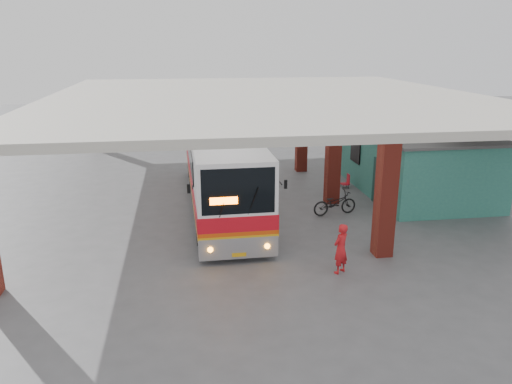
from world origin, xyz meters
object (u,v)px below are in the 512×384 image
at_px(coach_bus, 221,166).
at_px(red_chair, 347,181).
at_px(pedestrian, 341,249).
at_px(motorcycle, 335,203).

distance_m(coach_bus, red_chair, 7.02).
bearing_deg(pedestrian, motorcycle, -142.13).
height_order(coach_bus, red_chair, coach_bus).
bearing_deg(motorcycle, coach_bus, 58.63).
xyz_separation_m(motorcycle, red_chair, (1.84, 3.88, -0.19)).
xyz_separation_m(coach_bus, motorcycle, (4.72, -1.91, -1.33)).
height_order(coach_bus, pedestrian, coach_bus).
bearing_deg(coach_bus, red_chair, 16.22).
distance_m(coach_bus, pedestrian, 8.10).
xyz_separation_m(coach_bus, pedestrian, (3.20, -7.37, -1.02)).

